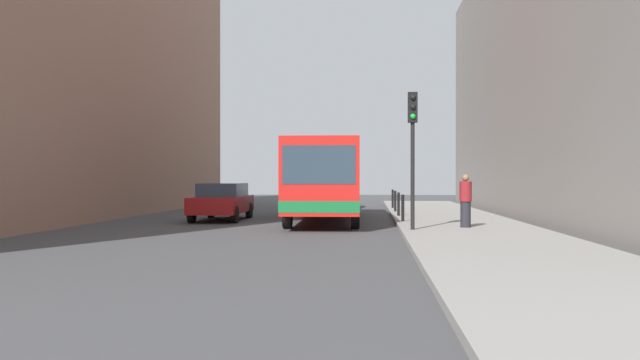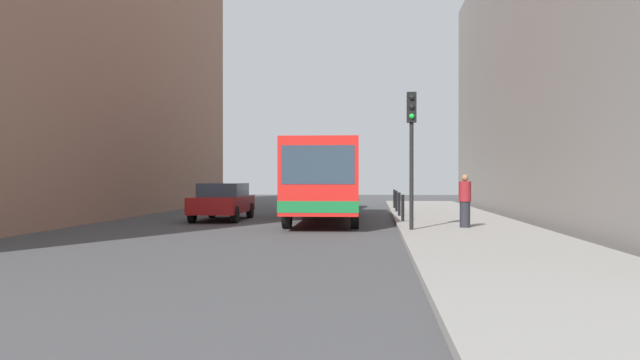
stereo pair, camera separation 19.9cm
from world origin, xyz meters
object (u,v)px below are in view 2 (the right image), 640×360
at_px(bollard_far, 396,201).
at_px(bollard_farthest, 394,199).
at_px(bus, 326,177).
at_px(bollard_near, 403,208).
at_px(car_beside_bus, 223,201).
at_px(traffic_light, 412,134).
at_px(bollard_mid, 399,204).
at_px(pedestrian_near_signal, 465,201).
at_px(car_behind_bus, 340,194).

distance_m(bollard_far, bollard_farthest, 3.19).
relative_size(bus, bollard_near, 11.68).
bearing_deg(car_beside_bus, traffic_light, 140.81).
relative_size(bollard_near, bollard_farthest, 1.00).
bearing_deg(bus, car_beside_bus, 1.07).
bearing_deg(bollard_mid, bollard_near, -90.00).
bearing_deg(pedestrian_near_signal, bollard_farthest, -54.13).
distance_m(car_beside_bus, traffic_light, 9.41).
xyz_separation_m(bus, bollard_mid, (2.92, 0.80, -1.10)).
xyz_separation_m(traffic_light, bollard_farthest, (-0.10, 13.07, -2.38)).
distance_m(bollard_near, bollard_mid, 3.19).
distance_m(traffic_light, bollard_near, 4.22).
bearing_deg(bollard_far, traffic_light, -89.42).
height_order(bus, bollard_near, bus).
height_order(bollard_near, bollard_farthest, same).
xyz_separation_m(car_beside_bus, car_behind_bus, (4.10, 10.15, 0.00)).
bearing_deg(bollard_far, car_behind_bus, 116.68).
xyz_separation_m(car_beside_bus, bollard_far, (7.08, 4.22, -0.16)).
bearing_deg(bollard_mid, bus, -164.66).
relative_size(bollard_near, bollard_far, 1.00).
height_order(bollard_farthest, pedestrian_near_signal, pedestrian_near_signal).
bearing_deg(bus, traffic_light, 115.28).
relative_size(car_beside_bus, bollard_farthest, 4.66).
height_order(traffic_light, bollard_near, traffic_light).
xyz_separation_m(bus, traffic_light, (3.02, -5.88, 1.28)).
height_order(bollard_far, bollard_farthest, same).
relative_size(traffic_light, bollard_mid, 4.32).
bearing_deg(pedestrian_near_signal, traffic_light, 57.27).
relative_size(bus, bollard_mid, 11.68).
bearing_deg(bus, bollard_mid, -166.60).
bearing_deg(pedestrian_near_signal, bollard_mid, -45.02).
relative_size(car_beside_bus, bollard_mid, 4.66).
distance_m(car_behind_bus, bollard_mid, 9.60).
relative_size(bollard_mid, bollard_far, 1.00).
bearing_deg(car_beside_bus, pedestrian_near_signal, 151.31).
bearing_deg(car_behind_bus, bollard_farthest, 139.06).
relative_size(bollard_mid, bollard_farthest, 1.00).
height_order(car_behind_bus, bollard_far, car_behind_bus).
xyz_separation_m(bollard_near, bollard_far, (0.00, 6.39, 0.00)).
xyz_separation_m(car_behind_bus, bollard_mid, (2.98, -9.13, -0.16)).
distance_m(bollard_near, bollard_farthest, 9.58).
height_order(bollard_mid, bollard_farthest, same).
bearing_deg(traffic_light, bus, 117.23).
relative_size(bus, car_behind_bus, 2.49).
height_order(car_behind_bus, pedestrian_near_signal, pedestrian_near_signal).
height_order(car_beside_bus, pedestrian_near_signal, pedestrian_near_signal).
height_order(bus, traffic_light, traffic_light).
bearing_deg(car_beside_bus, bus, -177.94).
distance_m(traffic_light, bollard_farthest, 13.28).
relative_size(bollard_near, bollard_mid, 1.00).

